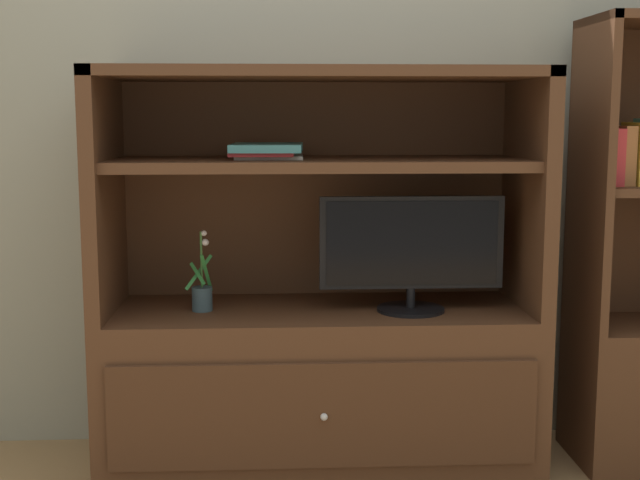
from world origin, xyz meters
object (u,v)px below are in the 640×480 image
(potted_plant, at_px, (202,294))
(magazine_stack, at_px, (267,151))
(tv_monitor, at_px, (412,250))
(media_console, at_px, (319,342))
(upright_book_row, at_px, (631,155))

(potted_plant, bearing_deg, magazine_stack, 5.15)
(magazine_stack, bearing_deg, tv_monitor, -7.30)
(media_console, bearing_deg, magazine_stack, -178.37)
(magazine_stack, bearing_deg, potted_plant, -174.85)
(media_console, xyz_separation_m, upright_book_row, (1.09, -0.01, 0.66))
(media_console, distance_m, magazine_stack, 0.70)
(tv_monitor, xyz_separation_m, magazine_stack, (-0.50, 0.06, 0.34))
(magazine_stack, xyz_separation_m, upright_book_row, (1.27, -0.00, -0.02))
(potted_plant, bearing_deg, tv_monitor, -3.40)
(media_console, bearing_deg, tv_monitor, -12.30)
(media_console, relative_size, tv_monitor, 2.39)
(potted_plant, distance_m, upright_book_row, 1.58)
(potted_plant, xyz_separation_m, magazine_stack, (0.23, 0.02, 0.50))
(potted_plant, relative_size, upright_book_row, 1.22)
(media_console, distance_m, potted_plant, 0.45)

